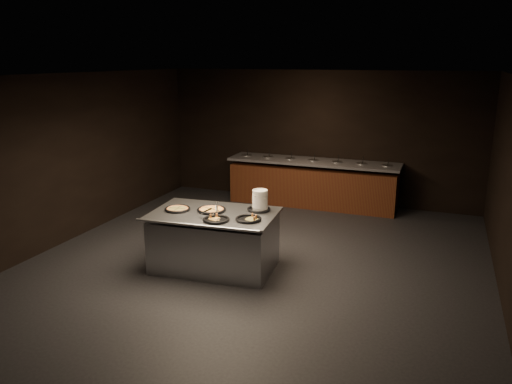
# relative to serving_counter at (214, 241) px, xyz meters

# --- Properties ---
(room) EXTENTS (7.02, 8.02, 2.92)m
(room) POSITION_rel_serving_counter_xyz_m (0.54, 0.27, 1.02)
(room) COLOR black
(room) RESTS_ON ground
(salad_bar) EXTENTS (3.70, 0.83, 1.18)m
(salad_bar) POSITION_rel_serving_counter_xyz_m (0.54, 3.83, 0.01)
(salad_bar) COLOR #532F13
(salad_bar) RESTS_ON ground
(serving_counter) EXTENTS (1.94, 1.33, 0.89)m
(serving_counter) POSITION_rel_serving_counter_xyz_m (0.00, 0.00, 0.00)
(serving_counter) COLOR #B3B5BA
(serving_counter) RESTS_ON ground
(plate_stack) EXTENTS (0.23, 0.23, 0.33)m
(plate_stack) POSITION_rel_serving_counter_xyz_m (0.62, 0.32, 0.63)
(plate_stack) COLOR silver
(plate_stack) RESTS_ON serving_counter
(pan_veggie_whole) EXTENTS (0.39, 0.39, 0.04)m
(pan_veggie_whole) POSITION_rel_serving_counter_xyz_m (-0.57, -0.09, 0.48)
(pan_veggie_whole) COLOR black
(pan_veggie_whole) RESTS_ON serving_counter
(pan_cheese_whole) EXTENTS (0.44, 0.44, 0.04)m
(pan_cheese_whole) POSITION_rel_serving_counter_xyz_m (-0.07, 0.06, 0.48)
(pan_cheese_whole) COLOR black
(pan_cheese_whole) RESTS_ON serving_counter
(pan_cheese_slices_a) EXTENTS (0.36, 0.36, 0.04)m
(pan_cheese_slices_a) POSITION_rel_serving_counter_xyz_m (0.60, 0.35, 0.48)
(pan_cheese_slices_a) COLOR black
(pan_cheese_slices_a) RESTS_ON serving_counter
(pan_cheese_slices_b) EXTENTS (0.38, 0.38, 0.04)m
(pan_cheese_slices_b) POSITION_rel_serving_counter_xyz_m (0.20, -0.34, 0.48)
(pan_cheese_slices_b) COLOR black
(pan_cheese_slices_b) RESTS_ON serving_counter
(pan_veggie_slices) EXTENTS (0.38, 0.38, 0.04)m
(pan_veggie_slices) POSITION_rel_serving_counter_xyz_m (0.62, -0.15, 0.48)
(pan_veggie_slices) COLOR black
(pan_veggie_slices) RESTS_ON serving_counter
(server_left) EXTENTS (0.22, 0.28, 0.16)m
(server_left) POSITION_rel_serving_counter_xyz_m (0.04, 0.01, 0.54)
(server_left) COLOR #B3B5BA
(server_left) RESTS_ON serving_counter
(server_right) EXTENTS (0.35, 0.12, 0.17)m
(server_right) POSITION_rel_serving_counter_xyz_m (0.06, -0.30, 0.55)
(server_right) COLOR #B3B5BA
(server_right) RESTS_ON serving_counter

